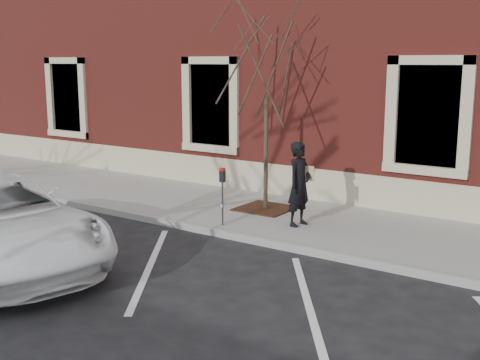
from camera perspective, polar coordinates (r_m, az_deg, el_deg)
The scene contains 9 objects.
ground at distance 12.53m, azimuth -1.58°, elevation -5.38°, with size 120.00×120.00×0.00m, color #28282B.
sidewalk_near at distance 13.90m, azimuth 2.72°, elevation -3.39°, with size 40.00×3.50×0.15m, color #A4A19A.
curb_near at distance 12.47m, azimuth -1.72°, elevation -5.10°, with size 40.00×0.12×0.15m, color #9E9E99.
parking_stripes at distance 10.92m, azimuth -8.52°, elevation -8.00°, with size 28.00×4.40×0.01m, color silver, non-canonical shape.
building_civic at distance 18.81m, azimuth 12.84°, elevation 12.20°, with size 40.00×8.62×8.00m.
man at distance 12.67m, azimuth 5.66°, elevation -0.39°, with size 0.65×0.43×1.78m, color black.
parking_meter at distance 12.64m, azimuth -1.68°, elevation -0.53°, with size 0.11×0.09×1.23m.
tree_grate at distance 14.20m, azimuth 2.43°, elevation -2.71°, with size 1.21×1.21×0.03m, color #402514.
sapling at distance 13.79m, azimuth 2.54°, elevation 10.70°, with size 2.84×2.84×4.73m.
Camera 1 is at (7.15, -9.65, 3.57)m, focal length 45.00 mm.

